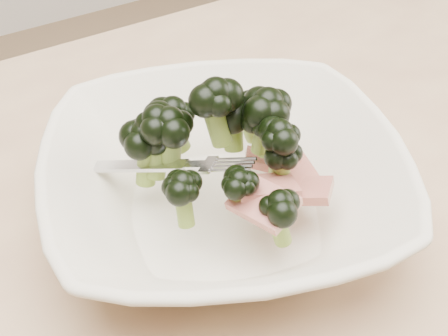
# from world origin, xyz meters

# --- Properties ---
(broccoli_dish) EXTENTS (0.36, 0.36, 0.12)m
(broccoli_dish) POSITION_xyz_m (0.07, 0.05, 0.79)
(broccoli_dish) COLOR beige
(broccoli_dish) RESTS_ON dining_table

